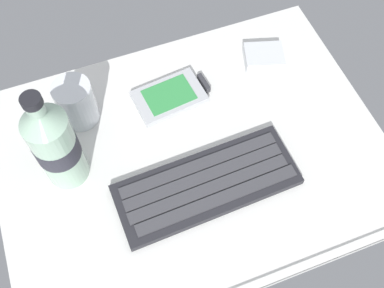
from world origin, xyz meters
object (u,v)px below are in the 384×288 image
Objects in this scene: handheld_device at (173,96)px; charger_block at (264,57)px; keyboard at (209,184)px; juice_cup at (77,104)px; water_bottle at (55,144)px.

charger_block is at bearing 5.86° from handheld_device.
juice_cup is (-15.95, 20.01, 3.10)cm from keyboard.
water_bottle reaches higher than handheld_device.
keyboard is at bearing -90.67° from handheld_device.
water_bottle is at bearing -114.65° from juice_cup.
water_bottle is at bearing -159.61° from handheld_device.
keyboard is 1.41× the size of water_bottle.
charger_block is (39.12, 9.55, -7.81)cm from water_bottle.
charger_block reaches higher than handheld_device.
charger_block is (18.76, 19.97, 0.39)cm from keyboard.
handheld_device is 1.57× the size of juice_cup.
handheld_device is (0.21, 18.06, -0.08)cm from keyboard.
handheld_device is at bearing 20.39° from water_bottle.
keyboard is at bearing -51.44° from juice_cup.
juice_cup is (-16.17, 1.95, 3.18)cm from handheld_device.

